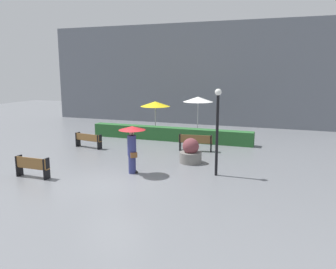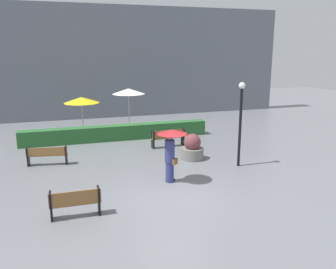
# 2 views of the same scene
# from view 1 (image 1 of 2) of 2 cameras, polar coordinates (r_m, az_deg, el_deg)

# --- Properties ---
(ground_plane) EXTENTS (60.00, 60.00, 0.00)m
(ground_plane) POSITION_cam_1_polar(r_m,az_deg,el_deg) (14.06, -9.13, -7.71)
(ground_plane) COLOR slate
(bench_near_left) EXTENTS (1.54, 0.37, 0.89)m
(bench_near_left) POSITION_cam_1_polar(r_m,az_deg,el_deg) (15.23, -21.95, -4.91)
(bench_near_left) COLOR olive
(bench_near_left) RESTS_ON ground
(bench_far_left) EXTENTS (1.78, 0.62, 0.83)m
(bench_far_left) POSITION_cam_1_polar(r_m,az_deg,el_deg) (20.09, -13.31, -0.80)
(bench_far_left) COLOR olive
(bench_far_left) RESTS_ON ground
(bench_back_row) EXTENTS (1.87, 0.55, 0.93)m
(bench_back_row) POSITION_cam_1_polar(r_m,az_deg,el_deg) (18.79, 4.64, -1.15)
(bench_back_row) COLOR brown
(bench_back_row) RESTS_ON ground
(pedestrian_with_umbrella) EXTENTS (1.15, 1.15, 2.10)m
(pedestrian_with_umbrella) POSITION_cam_1_polar(r_m,az_deg,el_deg) (14.56, -6.07, -1.10)
(pedestrian_with_umbrella) COLOR navy
(pedestrian_with_umbrella) RESTS_ON ground
(planter_pot) EXTENTS (1.06, 1.06, 1.22)m
(planter_pot) POSITION_cam_1_polar(r_m,az_deg,el_deg) (16.44, 3.83, -3.00)
(planter_pot) COLOR slate
(planter_pot) RESTS_ON ground
(lamp_post) EXTENTS (0.28, 0.28, 3.68)m
(lamp_post) POSITION_cam_1_polar(r_m,az_deg,el_deg) (14.24, 8.31, 1.98)
(lamp_post) COLOR black
(lamp_post) RESTS_ON ground
(patio_umbrella_yellow) EXTENTS (2.07, 2.07, 2.29)m
(patio_umbrella_yellow) POSITION_cam_1_polar(r_m,az_deg,el_deg) (23.77, -2.18, 5.16)
(patio_umbrella_yellow) COLOR silver
(patio_umbrella_yellow) RESTS_ON ground
(patio_umbrella_white) EXTENTS (2.04, 2.04, 2.65)m
(patio_umbrella_white) POSITION_cam_1_polar(r_m,az_deg,el_deg) (23.32, 5.07, 5.91)
(patio_umbrella_white) COLOR silver
(patio_umbrella_white) RESTS_ON ground
(hedge_strip) EXTENTS (10.55, 0.70, 0.85)m
(hedge_strip) POSITION_cam_1_polar(r_m,az_deg,el_deg) (21.63, 0.25, 0.10)
(hedge_strip) COLOR #28602D
(hedge_strip) RESTS_ON ground
(building_facade) EXTENTS (28.00, 1.20, 8.20)m
(building_facade) POSITION_cam_1_polar(r_m,az_deg,el_deg) (28.41, 6.53, 10.02)
(building_facade) COLOR slate
(building_facade) RESTS_ON ground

